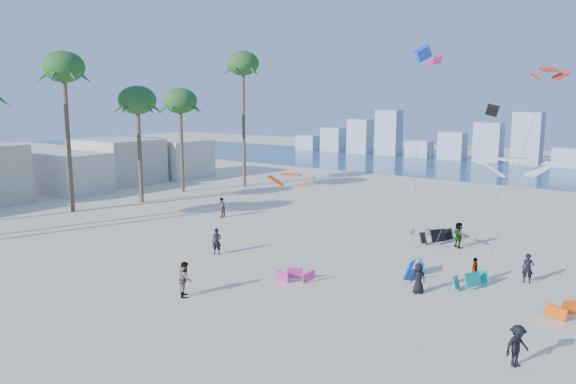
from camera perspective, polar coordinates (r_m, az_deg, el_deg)
The scene contains 10 objects.
ground at distance 29.35m, azimuth -24.93°, elevation -12.32°, with size 220.00×220.00×0.00m, color beige.
ocean at distance 88.35m, azimuth 20.95°, elevation 2.16°, with size 220.00×220.00×0.00m, color navy.
kitesurfer_near at distance 37.99m, azimuth -7.40°, elevation -5.11°, with size 0.66×0.44×1.82m, color black.
kitesurfer_mid at distance 30.44m, azimuth -10.59°, elevation -8.86°, with size 0.93×0.73×1.92m, color gray.
kitesurfers_far at distance 35.88m, azimuth 12.09°, elevation -6.19°, with size 29.87×17.37×1.84m.
grounded_kites at distance 34.10m, azimuth 19.85°, elevation -8.14°, with size 21.17×15.76×0.99m.
flying_kites at distance 36.72m, azimuth 18.22°, elevation 8.79°, with size 29.33×29.28×14.85m.
palm_row at distance 54.35m, azimuth -21.55°, elevation 10.22°, with size 9.42×44.80×16.07m.
beachfront_buildings at distance 67.39m, azimuth -22.95°, elevation 2.18°, with size 11.50×43.00×6.00m.
distant_skyline at distance 97.95m, azimuth 22.07°, elevation 4.58°, with size 85.00×3.00×8.40m.
Camera 1 is at (24.52, -12.22, 10.53)m, focal length 34.30 mm.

